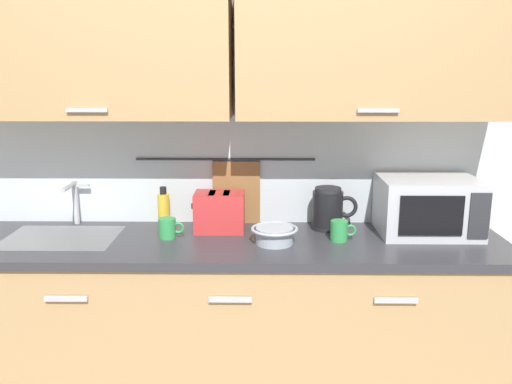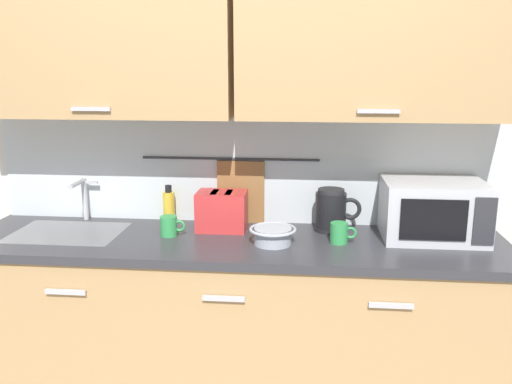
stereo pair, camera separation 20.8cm
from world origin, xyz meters
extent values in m
cube|color=tan|center=(0.00, 0.30, 0.43)|extent=(2.50, 0.60, 0.86)
cube|color=#B7B7BC|center=(-0.69, -0.01, 0.74)|extent=(0.18, 0.02, 0.02)
cube|color=#B7B7BC|center=(0.00, -0.01, 0.74)|extent=(0.18, 0.02, 0.02)
cube|color=#B7B7BC|center=(0.69, -0.01, 0.74)|extent=(0.18, 0.02, 0.02)
cube|color=#333338|center=(0.00, 0.30, 0.88)|extent=(2.53, 0.63, 0.04)
cube|color=#9EA0A5|center=(-0.82, 0.32, 0.85)|extent=(0.52, 0.38, 0.09)
cube|color=silver|center=(0.00, 0.63, 1.25)|extent=(3.70, 0.06, 2.50)
cube|color=silver|center=(0.00, 0.59, 1.18)|extent=(2.50, 0.01, 0.55)
cube|color=tan|center=(-0.63, 0.43, 1.80)|extent=(1.24, 0.33, 0.70)
cube|color=#B7B7BC|center=(-0.63, 0.26, 1.50)|extent=(0.18, 0.01, 0.02)
cube|color=tan|center=(0.63, 0.43, 1.80)|extent=(1.24, 0.33, 0.70)
cube|color=#B7B7BC|center=(0.63, 0.26, 1.50)|extent=(0.18, 0.01, 0.02)
cylinder|color=#333338|center=(-0.05, 0.58, 1.23)|extent=(0.90, 0.01, 0.01)
cube|color=olive|center=(0.00, 0.58, 1.05)|extent=(0.24, 0.02, 0.34)
cylinder|color=#B2B5BA|center=(-0.82, 0.55, 1.01)|extent=(0.03, 0.03, 0.22)
cylinder|color=#B2B5BA|center=(-0.82, 0.47, 1.11)|extent=(0.02, 0.16, 0.02)
cube|color=#B2B5BA|center=(-0.78, 0.55, 1.10)|extent=(0.07, 0.02, 0.01)
cube|color=silver|center=(0.92, 0.41, 1.04)|extent=(0.46, 0.34, 0.27)
cube|color=black|center=(0.89, 0.24, 1.04)|extent=(0.29, 0.01, 0.18)
cube|color=#2D2D33|center=(1.10, 0.24, 1.04)|extent=(0.09, 0.01, 0.21)
cylinder|color=black|center=(0.45, 0.48, 0.91)|extent=(0.16, 0.16, 0.02)
cylinder|color=black|center=(0.45, 0.48, 1.00)|extent=(0.15, 0.15, 0.17)
cylinder|color=#262628|center=(0.45, 0.48, 1.10)|extent=(0.13, 0.13, 0.02)
torus|color=black|center=(0.55, 0.48, 1.01)|extent=(0.11, 0.02, 0.11)
cylinder|color=yellow|center=(-0.37, 0.54, 0.98)|extent=(0.06, 0.06, 0.16)
cylinder|color=black|center=(-0.37, 0.54, 1.08)|extent=(0.03, 0.03, 0.04)
cylinder|color=green|center=(-0.31, 0.32, 0.95)|extent=(0.08, 0.08, 0.09)
torus|color=green|center=(-0.26, 0.32, 0.95)|extent=(0.06, 0.01, 0.06)
cylinder|color=#A5ADB7|center=(0.19, 0.24, 0.94)|extent=(0.17, 0.17, 0.07)
torus|color=#A5ADB7|center=(0.19, 0.24, 0.97)|extent=(0.21, 0.21, 0.01)
cube|color=red|center=(-0.08, 0.44, 1.00)|extent=(0.24, 0.17, 0.19)
cube|color=black|center=(-0.11, 0.44, 1.08)|extent=(0.03, 0.12, 0.01)
cube|color=black|center=(-0.04, 0.44, 1.08)|extent=(0.03, 0.12, 0.01)
cube|color=black|center=(-0.20, 0.44, 1.02)|extent=(0.02, 0.02, 0.02)
cylinder|color=green|center=(0.49, 0.29, 0.95)|extent=(0.08, 0.08, 0.09)
torus|color=green|center=(0.54, 0.29, 0.95)|extent=(0.06, 0.01, 0.06)
camera|label=1|loc=(0.13, -2.10, 1.69)|focal=37.98mm
camera|label=2|loc=(0.34, -2.09, 1.69)|focal=37.98mm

